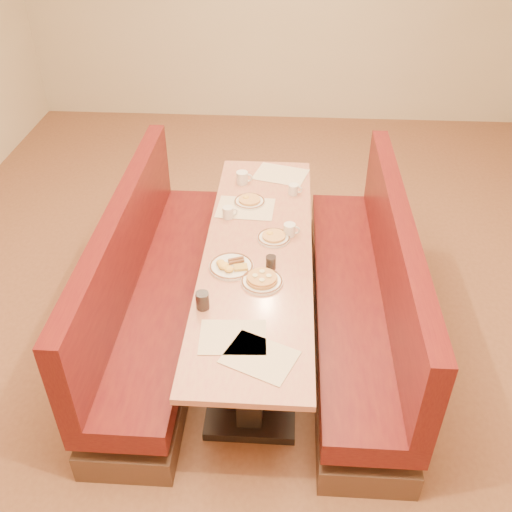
# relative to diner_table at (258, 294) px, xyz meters

# --- Properties ---
(ground) EXTENTS (8.00, 8.00, 0.00)m
(ground) POSITION_rel_diner_table_xyz_m (0.00, 0.00, -0.37)
(ground) COLOR #9E6647
(ground) RESTS_ON ground
(room_envelope) EXTENTS (6.04, 8.04, 2.82)m
(room_envelope) POSITION_rel_diner_table_xyz_m (0.00, 0.00, 1.56)
(room_envelope) COLOR beige
(room_envelope) RESTS_ON ground
(diner_table) EXTENTS (0.70, 2.50, 0.75)m
(diner_table) POSITION_rel_diner_table_xyz_m (0.00, 0.00, 0.00)
(diner_table) COLOR black
(diner_table) RESTS_ON ground
(booth_left) EXTENTS (0.55, 2.50, 1.05)m
(booth_left) POSITION_rel_diner_table_xyz_m (-0.73, 0.00, -0.01)
(booth_left) COLOR #4C3326
(booth_left) RESTS_ON ground
(booth_right) EXTENTS (0.55, 2.50, 1.05)m
(booth_right) POSITION_rel_diner_table_xyz_m (0.73, 0.00, -0.01)
(booth_right) COLOR #4C3326
(booth_right) RESTS_ON ground
(placemat_near_left) EXTENTS (0.37, 0.29, 0.00)m
(placemat_near_left) POSITION_rel_diner_table_xyz_m (-0.09, -0.81, 0.38)
(placemat_near_left) COLOR beige
(placemat_near_left) RESTS_ON diner_table
(placemat_near_right) EXTENTS (0.44, 0.39, 0.00)m
(placemat_near_right) POSITION_rel_diner_table_xyz_m (0.07, -0.95, 0.38)
(placemat_near_right) COLOR beige
(placemat_near_right) RESTS_ON diner_table
(placemat_far_left) EXTENTS (0.42, 0.33, 0.00)m
(placemat_far_left) POSITION_rel_diner_table_xyz_m (-0.12, 0.51, 0.38)
(placemat_far_left) COLOR beige
(placemat_far_left) RESTS_ON diner_table
(placemat_far_right) EXTENTS (0.46, 0.39, 0.00)m
(placemat_far_right) POSITION_rel_diner_table_xyz_m (0.12, 1.03, 0.38)
(placemat_far_right) COLOR beige
(placemat_far_right) RESTS_ON diner_table
(pancake_plate) EXTENTS (0.26, 0.26, 0.06)m
(pancake_plate) POSITION_rel_diner_table_xyz_m (0.04, -0.34, 0.40)
(pancake_plate) COLOR silver
(pancake_plate) RESTS_ON diner_table
(eggs_plate) EXTENTS (0.28, 0.28, 0.06)m
(eggs_plate) POSITION_rel_diner_table_xyz_m (-0.16, -0.20, 0.39)
(eggs_plate) COLOR silver
(eggs_plate) RESTS_ON diner_table
(extra_plate_mid) EXTENTS (0.22, 0.22, 0.04)m
(extra_plate_mid) POSITION_rel_diner_table_xyz_m (0.10, 0.13, 0.39)
(extra_plate_mid) COLOR silver
(extra_plate_mid) RESTS_ON diner_table
(extra_plate_far) EXTENTS (0.23, 0.23, 0.05)m
(extra_plate_far) POSITION_rel_diner_table_xyz_m (-0.10, 0.59, 0.39)
(extra_plate_far) COLOR silver
(extra_plate_far) RESTS_ON diner_table
(coffee_mug_a) EXTENTS (0.11, 0.08, 0.09)m
(coffee_mug_a) POSITION_rel_diner_table_xyz_m (0.20, 0.18, 0.42)
(coffee_mug_a) COLOR silver
(coffee_mug_a) RESTS_ON diner_table
(coffee_mug_b) EXTENTS (0.11, 0.08, 0.08)m
(coffee_mug_b) POSITION_rel_diner_table_xyz_m (-0.23, 0.38, 0.42)
(coffee_mug_b) COLOR silver
(coffee_mug_b) RESTS_ON diner_table
(coffee_mug_c) EXTENTS (0.11, 0.07, 0.08)m
(coffee_mug_c) POSITION_rel_diner_table_xyz_m (0.23, 0.73, 0.42)
(coffee_mug_c) COLOR silver
(coffee_mug_c) RESTS_ON diner_table
(coffee_mug_d) EXTENTS (0.13, 0.09, 0.10)m
(coffee_mug_d) POSITION_rel_diner_table_xyz_m (-0.17, 0.88, 0.43)
(coffee_mug_d) COLOR silver
(coffee_mug_d) RESTS_ON diner_table
(soda_tumbler_near) EXTENTS (0.08, 0.08, 0.11)m
(soda_tumbler_near) POSITION_rel_diner_table_xyz_m (-0.28, -0.58, 0.43)
(soda_tumbler_near) COLOR black
(soda_tumbler_near) RESTS_ON diner_table
(soda_tumbler_mid) EXTENTS (0.06, 0.06, 0.09)m
(soda_tumbler_mid) POSITION_rel_diner_table_xyz_m (0.09, -0.19, 0.42)
(soda_tumbler_mid) COLOR black
(soda_tumbler_mid) RESTS_ON diner_table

